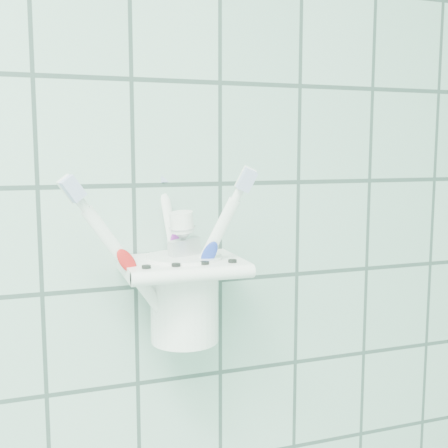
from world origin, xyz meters
name	(u,v)px	position (x,y,z in m)	size (l,w,h in m)	color
holder_bracket	(182,267)	(0.65, 1.15, 1.28)	(0.13, 0.10, 0.04)	white
cup	(184,295)	(0.65, 1.16, 1.25)	(0.08, 0.08, 0.09)	white
toothbrush_pink	(179,239)	(0.64, 1.15, 1.31)	(0.11, 0.04, 0.20)	white
toothbrush_blue	(188,247)	(0.65, 1.15, 1.30)	(0.03, 0.07, 0.19)	white
toothbrush_orange	(167,241)	(0.63, 1.16, 1.31)	(0.08, 0.06, 0.20)	white
toothpaste_tube	(191,262)	(0.66, 1.16, 1.28)	(0.05, 0.04, 0.14)	silver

